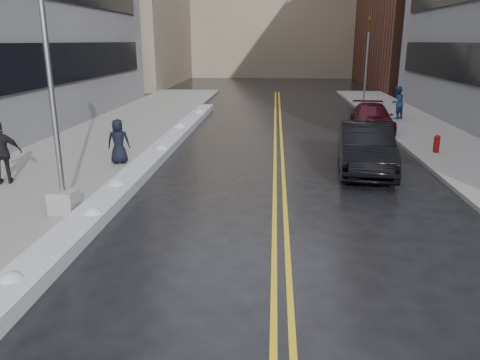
% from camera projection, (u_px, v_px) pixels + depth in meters
% --- Properties ---
extents(ground, '(160.00, 160.00, 0.00)m').
position_uv_depth(ground, '(170.00, 253.00, 10.51)').
color(ground, black).
rests_on(ground, ground).
extents(sidewalk_west, '(5.50, 50.00, 0.15)m').
position_uv_depth(sidewalk_west, '(90.00, 148.00, 20.45)').
color(sidewalk_west, gray).
rests_on(sidewalk_west, ground).
extents(sidewalk_east, '(4.00, 50.00, 0.15)m').
position_uv_depth(sidewalk_east, '(460.00, 154.00, 19.34)').
color(sidewalk_east, gray).
rests_on(sidewalk_east, ground).
extents(lane_line_left, '(0.12, 50.00, 0.01)m').
position_uv_depth(lane_line_left, '(275.00, 153.00, 19.90)').
color(lane_line_left, gold).
rests_on(lane_line_left, ground).
extents(lane_line_right, '(0.12, 50.00, 0.01)m').
position_uv_depth(lane_line_right, '(282.00, 153.00, 19.88)').
color(lane_line_right, gold).
rests_on(lane_line_right, ground).
extents(snow_ridge, '(0.90, 30.00, 0.34)m').
position_uv_depth(snow_ridge, '(152.00, 158.00, 18.28)').
color(snow_ridge, silver).
rests_on(snow_ridge, ground).
extents(lamppost, '(0.65, 0.65, 7.62)m').
position_uv_depth(lamppost, '(55.00, 124.00, 11.93)').
color(lamppost, gray).
rests_on(lamppost, sidewalk_west).
extents(fire_hydrant, '(0.26, 0.26, 0.73)m').
position_uv_depth(fire_hydrant, '(437.00, 143.00, 19.28)').
color(fire_hydrant, maroon).
rests_on(fire_hydrant, sidewalk_east).
extents(traffic_signal, '(0.16, 0.20, 6.00)m').
position_uv_depth(traffic_signal, '(367.00, 59.00, 31.88)').
color(traffic_signal, gray).
rests_on(traffic_signal, sidewalk_east).
extents(pedestrian_c, '(0.91, 0.69, 1.67)m').
position_uv_depth(pedestrian_c, '(119.00, 141.00, 17.42)').
color(pedestrian_c, black).
rests_on(pedestrian_c, sidewalk_west).
extents(pedestrian_d, '(1.28, 0.92, 2.02)m').
position_uv_depth(pedestrian_d, '(2.00, 153.00, 14.87)').
color(pedestrian_d, black).
rests_on(pedestrian_d, sidewalk_west).
extents(pedestrian_east, '(1.17, 1.15, 1.90)m').
position_uv_depth(pedestrian_east, '(397.00, 103.00, 27.51)').
color(pedestrian_east, navy).
rests_on(pedestrian_east, sidewalk_east).
extents(car_black, '(2.31, 5.35, 1.71)m').
position_uv_depth(car_black, '(365.00, 148.00, 16.94)').
color(car_black, black).
rests_on(car_black, ground).
extents(car_maroon, '(2.29, 4.94, 1.40)m').
position_uv_depth(car_maroon, '(372.00, 118.00, 24.57)').
color(car_maroon, '#400A15').
rests_on(car_maroon, ground).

